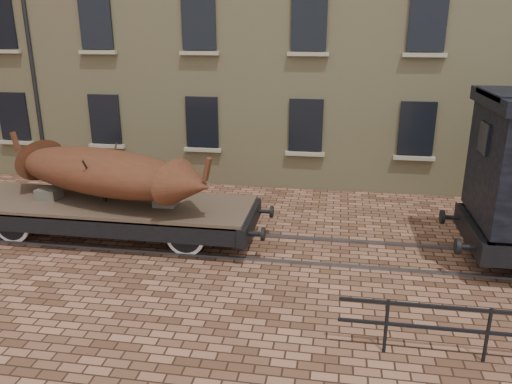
# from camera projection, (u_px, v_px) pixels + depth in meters

# --- Properties ---
(ground) EXTENTS (90.00, 90.00, 0.00)m
(ground) POSITION_uv_depth(u_px,v_px,m) (250.00, 247.00, 12.51)
(ground) COLOR #4D2F20
(rail_track) EXTENTS (30.00, 1.52, 0.06)m
(rail_track) POSITION_uv_depth(u_px,v_px,m) (250.00, 246.00, 12.50)
(rail_track) COLOR #59595E
(rail_track) RESTS_ON ground
(flatcar_wagon) EXTENTS (8.42, 2.28, 1.27)m
(flatcar_wagon) POSITION_uv_depth(u_px,v_px,m) (107.00, 209.00, 12.84)
(flatcar_wagon) COLOR #473B2D
(flatcar_wagon) RESTS_ON ground
(iron_boat) EXTENTS (6.36, 3.38, 1.55)m
(iron_boat) POSITION_uv_depth(u_px,v_px,m) (103.00, 172.00, 12.53)
(iron_boat) COLOR #5D2819
(iron_boat) RESTS_ON flatcar_wagon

